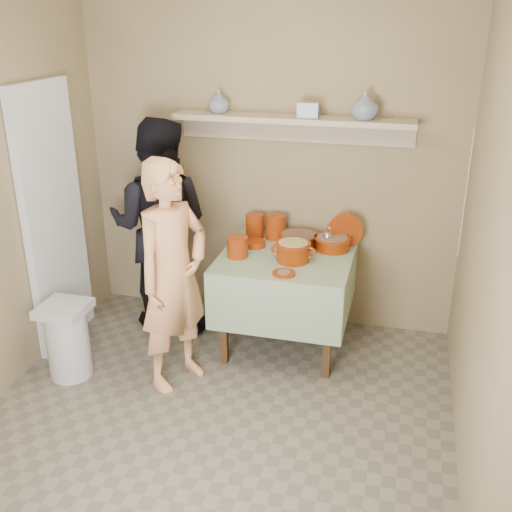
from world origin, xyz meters
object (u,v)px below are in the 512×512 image
(person_cook, at_px, (173,276))
(person_helper, at_px, (160,226))
(serving_table, at_px, (286,269))
(trash_bin, at_px, (68,340))
(cazuela_rice, at_px, (293,250))

(person_cook, distance_m, person_helper, 0.87)
(person_helper, xyz_separation_m, serving_table, (1.05, -0.09, -0.22))
(person_helper, relative_size, serving_table, 1.77)
(serving_table, relative_size, trash_bin, 1.74)
(person_helper, distance_m, trash_bin, 1.12)
(trash_bin, bearing_deg, cazuela_rice, 25.38)
(person_cook, xyz_separation_m, trash_bin, (-0.77, -0.14, -0.52))
(person_helper, height_order, cazuela_rice, person_helper)
(person_helper, height_order, trash_bin, person_helper)
(serving_table, bearing_deg, cazuela_rice, -58.06)
(trash_bin, bearing_deg, person_helper, 68.19)
(person_cook, height_order, cazuela_rice, person_cook)
(person_cook, bearing_deg, person_helper, 53.62)
(serving_table, bearing_deg, person_cook, -133.39)
(person_helper, bearing_deg, person_cook, 113.37)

